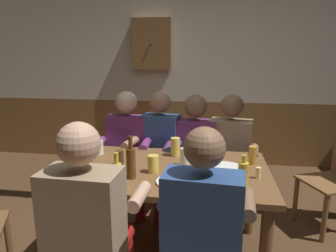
# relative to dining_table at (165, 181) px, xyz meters

# --- Properties ---
(back_wall_upper) EXTENTS (6.33, 0.12, 1.60)m
(back_wall_upper) POSITION_rel_dining_table_xyz_m (0.00, 2.35, 1.08)
(back_wall_upper) COLOR beige
(back_wall_wainscot) EXTENTS (6.33, 0.12, 0.91)m
(back_wall_wainscot) POSITION_rel_dining_table_xyz_m (0.00, 2.35, -0.18)
(back_wall_wainscot) COLOR brown
(back_wall_wainscot) RESTS_ON ground_plane
(dining_table) EXTENTS (1.55, 1.00, 0.74)m
(dining_table) POSITION_rel_dining_table_xyz_m (0.00, 0.00, 0.00)
(dining_table) COLOR brown
(dining_table) RESTS_ON ground_plane
(person_0) EXTENTS (0.55, 0.51, 1.22)m
(person_0) POSITION_rel_dining_table_xyz_m (-0.52, 0.73, 0.04)
(person_0) COLOR #6B2D66
(person_0) RESTS_ON ground_plane
(person_1) EXTENTS (0.55, 0.57, 1.23)m
(person_1) POSITION_rel_dining_table_xyz_m (-0.19, 0.73, 0.04)
(person_1) COLOR #2D4C84
(person_1) RESTS_ON ground_plane
(person_2) EXTENTS (0.54, 0.53, 1.20)m
(person_2) POSITION_rel_dining_table_xyz_m (0.17, 0.72, 0.03)
(person_2) COLOR #6B2D66
(person_2) RESTS_ON ground_plane
(person_3) EXTENTS (0.57, 0.58, 1.21)m
(person_3) POSITION_rel_dining_table_xyz_m (0.51, 0.72, 0.03)
(person_3) COLOR #997F60
(person_3) RESTS_ON ground_plane
(person_4) EXTENTS (0.55, 0.54, 1.25)m
(person_4) POSITION_rel_dining_table_xyz_m (-0.31, -0.74, 0.06)
(person_4) COLOR #997F60
(person_4) RESTS_ON ground_plane
(person_5) EXTENTS (0.55, 0.53, 1.25)m
(person_5) POSITION_rel_dining_table_xyz_m (0.32, -0.72, 0.05)
(person_5) COLOR #2D4C84
(person_5) RESTS_ON ground_plane
(table_candle) EXTENTS (0.04, 0.04, 0.08)m
(table_candle) POSITION_rel_dining_table_xyz_m (0.67, -0.11, 0.14)
(table_candle) COLOR #F9E08C
(table_candle) RESTS_ON dining_table
(condiment_caddy) EXTENTS (0.14, 0.10, 0.05)m
(condiment_caddy) POSITION_rel_dining_table_xyz_m (-0.48, -0.22, 0.13)
(condiment_caddy) COLOR #B2B7BC
(condiment_caddy) RESTS_ON dining_table
(plate_0) EXTENTS (0.27, 0.27, 0.01)m
(plate_0) POSITION_rel_dining_table_xyz_m (0.11, -0.27, 0.11)
(plate_0) COLOR white
(plate_0) RESTS_ON dining_table
(plate_1) EXTENTS (0.26, 0.26, 0.01)m
(plate_1) POSITION_rel_dining_table_xyz_m (0.45, 0.06, 0.11)
(plate_1) COLOR white
(plate_1) RESTS_ON dining_table
(bottle_0) EXTENTS (0.07, 0.07, 0.30)m
(bottle_0) POSITION_rel_dining_table_xyz_m (-0.20, -0.23, 0.22)
(bottle_0) COLOR #593314
(bottle_0) RESTS_ON dining_table
(bottle_1) EXTENTS (0.05, 0.05, 0.22)m
(bottle_1) POSITION_rel_dining_table_xyz_m (-0.60, -0.35, 0.19)
(bottle_1) COLOR #195923
(bottle_1) RESTS_ON dining_table
(bottle_2) EXTENTS (0.07, 0.07, 0.23)m
(bottle_2) POSITION_rel_dining_table_xyz_m (-0.26, -0.37, 0.19)
(bottle_2) COLOR gold
(bottle_2) RESTS_ON dining_table
(bottle_3) EXTENTS (0.07, 0.07, 0.22)m
(bottle_3) POSITION_rel_dining_table_xyz_m (0.55, -0.28, 0.19)
(bottle_3) COLOR gold
(bottle_3) RESTS_ON dining_table
(pint_glass_0) EXTENTS (0.08, 0.08, 0.13)m
(pint_glass_0) POSITION_rel_dining_table_xyz_m (-0.07, -0.10, 0.17)
(pint_glass_0) COLOR #E5C64C
(pint_glass_0) RESTS_ON dining_table
(pint_glass_1) EXTENTS (0.06, 0.06, 0.13)m
(pint_glass_1) POSITION_rel_dining_table_xyz_m (-0.35, -0.03, 0.17)
(pint_glass_1) COLOR #4C2D19
(pint_glass_1) RESTS_ON dining_table
(pint_glass_2) EXTENTS (0.06, 0.06, 0.14)m
(pint_glass_2) POSITION_rel_dining_table_xyz_m (0.66, 0.20, 0.17)
(pint_glass_2) COLOR gold
(pint_glass_2) RESTS_ON dining_table
(pint_glass_3) EXTENTS (0.08, 0.08, 0.16)m
(pint_glass_3) POSITION_rel_dining_table_xyz_m (0.04, 0.31, 0.18)
(pint_glass_3) COLOR #E5C64C
(pint_glass_3) RESTS_ON dining_table
(pint_glass_4) EXTENTS (0.08, 0.08, 0.14)m
(pint_glass_4) POSITION_rel_dining_table_xyz_m (0.14, 0.07, 0.17)
(pint_glass_4) COLOR white
(pint_glass_4) RESTS_ON dining_table
(pint_glass_5) EXTENTS (0.08, 0.08, 0.12)m
(pint_glass_5) POSITION_rel_dining_table_xyz_m (-0.62, 0.26, 0.16)
(pint_glass_5) COLOR white
(pint_glass_5) RESTS_ON dining_table
(wall_dart_cabinet) EXTENTS (0.56, 0.15, 0.70)m
(wall_dart_cabinet) POSITION_rel_dining_table_xyz_m (-0.54, 2.22, 1.09)
(wall_dart_cabinet) COLOR brown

